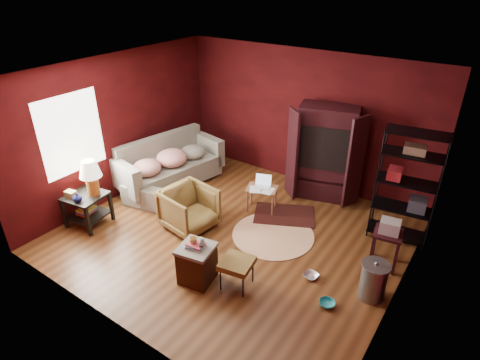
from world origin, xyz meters
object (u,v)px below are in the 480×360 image
Objects in this scene: tv_armoire at (325,152)px; wire_shelving at (408,183)px; side_table at (88,187)px; laptop_desk at (262,190)px; sofa at (169,167)px; hamper at (197,263)px; armchair at (189,207)px.

wire_shelving is (1.70, -0.59, 0.09)m from tv_armoire.
side_table is 3.13m from laptop_desk.
sofa is 1.88m from side_table.
armchair is at bearing 135.64° from hamper.
hamper is (1.00, -0.98, -0.11)m from armchair.
sofa is at bearing -176.81° from wire_shelving.
laptop_desk is at bearing 96.51° from hamper.
laptop_desk is (-0.25, 2.21, 0.12)m from hamper.
side_table reaches higher than hamper.
wire_shelving is (4.55, 0.86, 0.64)m from sofa.
side_table is at bearing 128.76° from armchair.
sofa is 3.23× the size of hamper.
sofa is 2.15m from laptop_desk.
wire_shelving is at bearing 52.10° from hamper.
armchair is 1.44m from laptop_desk.
armchair reaches higher than hamper.
sofa is 3.24m from tv_armoire.
hamper is (2.52, -0.08, -0.44)m from side_table.
armchair is at bearing -157.81° from wire_shelving.
hamper is at bearing -141.13° from sofa.
armchair is 1.22× the size of hamper.
armchair is 2.86m from tv_armoire.
sofa is 2.64× the size of armchair.
hamper is at bearing -102.97° from laptop_desk.
armchair is 3.70m from wire_shelving.
armchair is 1.40m from hamper.
hamper is 3.61m from wire_shelving.
wire_shelving is (4.68, 2.70, 0.32)m from side_table.
laptop_desk reaches higher than hamper.
side_table is (-1.52, -0.90, 0.33)m from armchair.
side_table is 2.56m from hamper.
wire_shelving is at bearing -91.55° from sofa.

